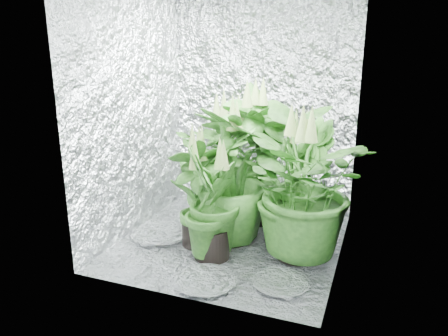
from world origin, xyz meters
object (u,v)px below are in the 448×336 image
at_px(plant_d, 231,177).
at_px(plant_a, 230,159).
at_px(plant_g, 212,204).
at_px(plant_c, 304,182).
at_px(plant_f, 198,193).
at_px(plant_e, 299,187).
at_px(circulation_fan, 324,206).
at_px(plant_b, 258,156).

bearing_deg(plant_d, plant_a, 111.08).
bearing_deg(plant_g, plant_a, 100.88).
distance_m(plant_c, plant_g, 0.75).
bearing_deg(plant_f, plant_c, 27.92).
relative_size(plant_a, plant_c, 1.18).
bearing_deg(plant_g, plant_d, 83.61).
relative_size(plant_e, circulation_fan, 3.13).
bearing_deg(plant_a, plant_e, -38.52).
bearing_deg(plant_e, plant_f, -175.59).
xyz_separation_m(plant_a, plant_d, (0.18, -0.47, -0.01)).
height_order(plant_b, plant_e, plant_b).
height_order(plant_d, plant_f, plant_d).
height_order(plant_d, circulation_fan, plant_d).
xyz_separation_m(plant_b, plant_g, (-0.11, -0.73, -0.16)).
bearing_deg(plant_c, plant_e, -85.51).
height_order(plant_d, plant_e, same).
distance_m(plant_a, plant_c, 0.72).
height_order(plant_b, plant_g, plant_b).
height_order(plant_a, plant_g, plant_a).
xyz_separation_m(plant_b, plant_d, (-0.08, -0.43, -0.06)).
bearing_deg(plant_f, plant_d, 35.88).
bearing_deg(plant_a, plant_d, -68.92).
relative_size(plant_b, circulation_fan, 3.47).
xyz_separation_m(plant_a, plant_g, (0.15, -0.77, -0.11)).
height_order(plant_a, circulation_fan, plant_a).
relative_size(plant_c, plant_g, 1.12).
xyz_separation_m(plant_c, plant_e, (0.02, -0.31, 0.06)).
bearing_deg(plant_d, plant_g, -96.39).
relative_size(plant_a, plant_f, 1.30).
bearing_deg(plant_b, plant_f, -116.00).
bearing_deg(plant_c, circulation_fan, 72.08).
relative_size(plant_d, plant_g, 1.24).
distance_m(plant_a, plant_d, 0.50).
height_order(plant_c, circulation_fan, plant_c).
distance_m(plant_d, plant_f, 0.27).
distance_m(plant_c, circulation_fan, 0.49).
xyz_separation_m(plant_e, plant_g, (-0.55, -0.21, -0.12)).
xyz_separation_m(plant_e, circulation_fan, (0.09, 0.67, -0.37)).
relative_size(plant_d, plant_e, 1.00).
relative_size(plant_a, plant_b, 0.97).
bearing_deg(plant_g, plant_f, 137.58).
height_order(plant_a, plant_e, plant_e).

